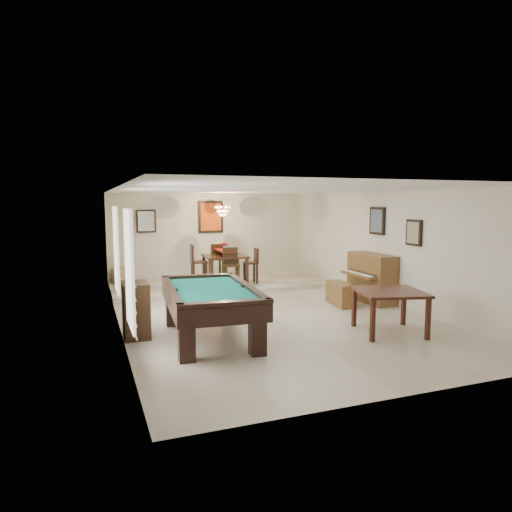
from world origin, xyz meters
TOP-DOWN VIEW (x-y plane):
  - ground_plane at (0.00, 0.00)m, footprint 6.00×9.00m
  - wall_back at (0.00, 4.50)m, footprint 6.00×0.04m
  - wall_front at (0.00, -4.50)m, footprint 6.00×0.04m
  - wall_left at (-3.00, 0.00)m, footprint 0.04×9.00m
  - wall_right at (3.00, 0.00)m, footprint 0.04×9.00m
  - ceiling at (0.00, 0.00)m, footprint 6.00×9.00m
  - dining_step at (0.00, 3.25)m, footprint 6.00×2.50m
  - window_left_front at (-2.97, -2.20)m, footprint 0.06×1.00m
  - window_left_rear at (-2.97, 0.60)m, footprint 0.06×1.00m
  - pool_table at (-1.58, -1.37)m, footprint 1.61×2.71m
  - square_table at (1.52, -2.17)m, footprint 1.36×1.36m
  - upright_piano at (2.60, 0.14)m, footprint 0.77×1.37m
  - piano_bench at (1.87, 0.08)m, footprint 0.46×0.96m
  - apothecary_chest at (-2.77, -0.83)m, footprint 0.43×0.64m
  - dining_table at (-0.04, 2.90)m, footprint 1.17×1.17m
  - flower_vase at (-0.04, 2.90)m, footprint 0.15×0.15m
  - dining_chair_south at (-0.06, 2.25)m, footprint 0.44×0.44m
  - dining_chair_north at (-0.06, 3.69)m, footprint 0.39×0.39m
  - dining_chair_west at (-0.74, 2.92)m, footprint 0.44×0.44m
  - dining_chair_east at (0.69, 2.86)m, footprint 0.39×0.39m
  - corner_bench at (-2.68, 4.15)m, footprint 0.48×0.54m
  - chandelier at (0.00, 3.20)m, footprint 0.44×0.44m
  - back_painting at (0.00, 4.46)m, footprint 0.75×0.06m
  - back_mirror at (-1.90, 4.46)m, footprint 0.55×0.06m
  - right_picture_upper at (2.96, 0.30)m, footprint 0.06×0.55m
  - right_picture_lower at (2.96, -1.00)m, footprint 0.06×0.45m

SIDE VIEW (x-z plane):
  - ground_plane at x=0.00m, z-range -0.02..0.00m
  - dining_step at x=0.00m, z-range 0.00..0.12m
  - piano_bench at x=1.87m, z-range 0.00..0.51m
  - corner_bench at x=-2.68m, z-range 0.12..0.52m
  - square_table at x=1.52m, z-range 0.00..0.77m
  - pool_table at x=-1.58m, z-range 0.00..0.87m
  - apothecary_chest at x=-2.77m, z-range 0.00..0.96m
  - upright_piano at x=2.60m, z-range 0.00..1.14m
  - dining_table at x=-0.04m, z-range 0.12..1.04m
  - dining_chair_east at x=0.69m, z-range 0.12..1.09m
  - dining_chair_north at x=-0.06m, z-range 0.12..1.17m
  - dining_chair_south at x=-0.06m, z-range 0.12..1.17m
  - dining_chair_west at x=-0.74m, z-range 0.12..1.23m
  - flower_vase at x=-0.04m, z-range 1.04..1.26m
  - wall_back at x=0.00m, z-range 0.00..2.60m
  - wall_front at x=0.00m, z-range 0.00..2.60m
  - wall_left at x=-3.00m, z-range 0.00..2.60m
  - wall_right at x=3.00m, z-range 0.00..2.60m
  - window_left_front at x=-2.97m, z-range 0.55..2.25m
  - window_left_rear at x=-2.97m, z-range 0.55..2.25m
  - right_picture_lower at x=2.96m, z-range 1.42..1.98m
  - back_mirror at x=-1.90m, z-range 1.48..2.12m
  - back_painting at x=0.00m, z-range 1.42..2.38m
  - right_picture_upper at x=2.96m, z-range 1.57..2.23m
  - chandelier at x=0.00m, z-range 1.90..2.50m
  - ceiling at x=0.00m, z-range 2.58..2.62m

